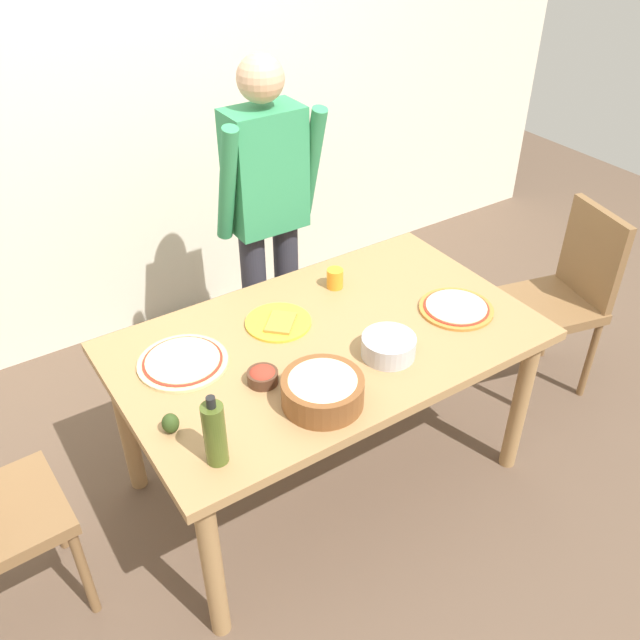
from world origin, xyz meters
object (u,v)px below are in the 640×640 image
olive_oil_bottle (215,433)px  pizza_cooked_on_tray (456,308)px  plate_with_slice (279,322)px  mixing_bowl_steel (389,346)px  small_sauce_bowl (263,376)px  person_cook (267,209)px  avocado (170,423)px  chair_wooden_right (565,291)px  cup_orange (335,278)px  popcorn_bowl (323,389)px  dining_table (327,356)px  pizza_raw_on_board (183,362)px

olive_oil_bottle → pizza_cooked_on_tray: bearing=9.8°
plate_with_slice → mixing_bowl_steel: (0.24, -0.39, 0.03)m
plate_with_slice → small_sauce_bowl: 0.35m
person_cook → small_sauce_bowl: bearing=-121.1°
avocado → chair_wooden_right: bearing=1.7°
person_cook → small_sauce_bowl: (-0.51, -0.85, -0.15)m
olive_oil_bottle → cup_orange: olive_oil_bottle is taller
olive_oil_bottle → popcorn_bowl: bearing=5.4°
olive_oil_bottle → dining_table: bearing=28.1°
olive_oil_bottle → chair_wooden_right: bearing=7.3°
mixing_bowl_steel → avocado: mixing_bowl_steel is taller
chair_wooden_right → mixing_bowl_steel: bearing=-173.8°
pizza_raw_on_board → cup_orange: (0.75, 0.12, 0.03)m
person_cook → olive_oil_bottle: bearing=-126.5°
dining_table → plate_with_slice: plate_with_slice is taller
pizza_raw_on_board → pizza_cooked_on_tray: same height
pizza_raw_on_board → mixing_bowl_steel: mixing_bowl_steel is taller
person_cook → popcorn_bowl: (-0.40, -1.05, -0.12)m
pizza_raw_on_board → cup_orange: bearing=9.2°
dining_table → pizza_cooked_on_tray: pizza_cooked_on_tray is taller
plate_with_slice → olive_oil_bottle: olive_oil_bottle is taller
dining_table → small_sauce_bowl: size_ratio=14.55×
dining_table → small_sauce_bowl: bearing=-164.3°
popcorn_bowl → mixing_bowl_steel: size_ratio=1.40×
avocado → pizza_raw_on_board: bearing=60.0°
pizza_raw_on_board → small_sauce_bowl: (0.19, -0.25, 0.02)m
plate_with_slice → popcorn_bowl: 0.49m
cup_orange → mixing_bowl_steel: bearing=-101.3°
dining_table → chair_wooden_right: (1.32, -0.08, -0.13)m
person_cook → avocado: person_cook is taller
pizza_raw_on_board → popcorn_bowl: 0.55m
person_cook → chair_wooden_right: person_cook is taller
cup_orange → dining_table: bearing=-129.1°
pizza_raw_on_board → olive_oil_bottle: (-0.10, -0.49, 0.10)m
plate_with_slice → chair_wooden_right: bearing=-10.3°
plate_with_slice → cup_orange: cup_orange is taller
chair_wooden_right → person_cook: bearing=143.6°
plate_with_slice → popcorn_bowl: size_ratio=0.93×
plate_with_slice → avocado: (-0.59, -0.32, 0.03)m
person_cook → chair_wooden_right: size_ratio=1.71×
person_cook → cup_orange: person_cook is taller
chair_wooden_right → small_sauce_bowl: 1.67m
dining_table → popcorn_bowl: (-0.22, -0.30, 0.15)m
pizza_raw_on_board → avocado: 0.34m
dining_table → avocado: size_ratio=22.86×
mixing_bowl_steel → cup_orange: (0.10, 0.49, 0.00)m
person_cook → avocado: size_ratio=23.14×
pizza_cooked_on_tray → plate_with_slice: bearing=154.4°
small_sauce_bowl → dining_table: bearing=15.7°
dining_table → person_cook: 0.82m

